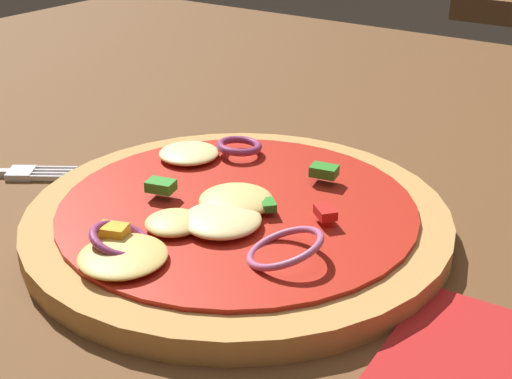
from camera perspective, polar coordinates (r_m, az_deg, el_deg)
dining_table at (r=0.46m, az=5.27°, el=-4.85°), size 1.38×1.07×0.04m
pizza at (r=0.43m, az=-1.74°, el=-2.25°), size 0.26×0.26×0.03m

